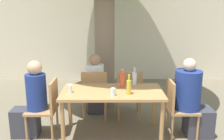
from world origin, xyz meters
name	(u,v)px	position (x,y,z in m)	size (l,w,h in m)	color
ground_plane	(112,135)	(0.00, 0.00, 0.00)	(30.00, 30.00, 0.00)	#706651
cafe_building_wall	(111,29)	(0.00, 3.29, 1.40)	(10.00, 0.08, 2.80)	beige
dining_table_front	(112,96)	(0.00, 0.00, 0.65)	(1.52, 0.78, 0.73)	#B27F4C
patio_chair_0	(47,105)	(-0.99, 0.00, 0.50)	(0.44, 0.44, 0.89)	#A87A4C
patio_chair_1	(177,105)	(0.99, 0.00, 0.50)	(0.44, 0.44, 0.89)	#A87A4C
patio_chair_2	(95,92)	(-0.30, 0.62, 0.50)	(0.44, 0.44, 0.89)	#A87A4C
patio_chair_3	(129,92)	(0.30, 0.62, 0.50)	(0.44, 0.44, 0.89)	#A87A4C
person_seated_0	(31,103)	(-1.23, 0.00, 0.53)	(0.55, 0.30, 1.19)	#383842
person_seated_1	(192,101)	(1.22, 0.00, 0.56)	(0.60, 0.40, 1.22)	#383842
person_seated_2	(95,87)	(-0.30, 0.86, 0.51)	(0.32, 0.56, 1.16)	#383842
water_bottle_0	(134,78)	(0.36, 0.32, 0.84)	(0.08, 0.08, 0.28)	silver
oil_cruet_1	(129,87)	(0.24, -0.16, 0.84)	(0.07, 0.07, 0.29)	gold
soda_bottle_2	(122,80)	(0.16, 0.19, 0.84)	(0.07, 0.07, 0.29)	#DB4C2D
drinking_glass_0	(113,92)	(0.01, -0.22, 0.78)	(0.08, 0.08, 0.11)	silver
drinking_glass_1	(70,89)	(-0.62, -0.09, 0.79)	(0.07, 0.07, 0.12)	silver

